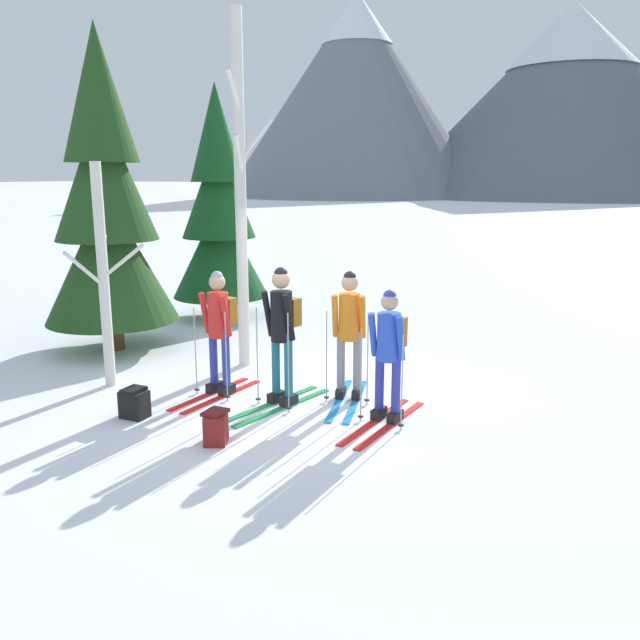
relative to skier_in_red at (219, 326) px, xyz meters
The scene contains 12 objects.
ground_plane 1.48m from the skier_in_red, ahead, with size 400.00×400.00×0.00m, color white.
skier_in_red is the anchor object (origin of this frame).
skier_in_black 0.97m from the skier_in_red, ahead, with size 0.76×1.81×1.82m.
skier_in_orange 1.76m from the skier_in_red, 16.66° to the left, with size 0.68×1.73×1.73m.
skier_in_blue 2.41m from the skier_in_red, ahead, with size 0.61×1.80×1.63m.
pine_tree_near 5.11m from the skier_in_red, 122.26° to the left, with size 1.96×1.96×4.73m.
pine_tree_mid 3.52m from the skier_in_red, 156.82° to the left, with size 2.20×2.20×5.31m.
birch_tree_tall 1.79m from the skier_in_red, 168.76° to the right, with size 0.87×1.08×3.12m.
birch_tree_slender 2.22m from the skier_in_red, 106.94° to the left, with size 0.55×0.83×5.28m.
backpack_on_snow_front 1.87m from the skier_in_red, 59.53° to the right, with size 0.35×0.39×0.38m.
backpack_on_snow_beside 1.52m from the skier_in_red, 111.91° to the right, with size 0.32×0.28×0.38m.
mountain_ridge_distant 83.86m from the skier_in_red, 92.92° to the left, with size 82.89×52.63×28.29m.
Camera 1 is at (3.62, -7.41, 2.96)m, focal length 36.83 mm.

